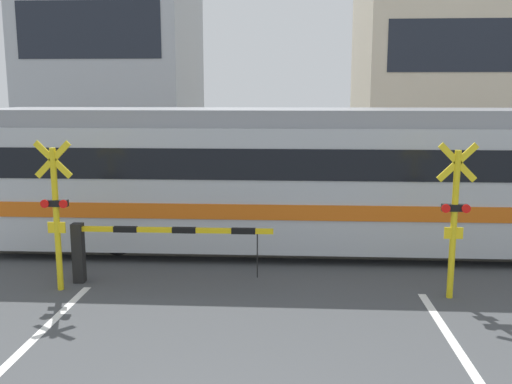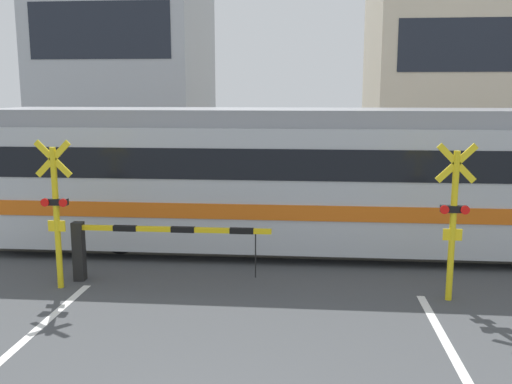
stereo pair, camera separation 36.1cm
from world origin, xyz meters
name	(u,v)px [view 2 (the right image)]	position (x,y,z in m)	size (l,w,h in m)	color
rail_track_near	(259,255)	(0.00, 8.00, 0.04)	(50.00, 0.10, 0.08)	#5B564C
rail_track_far	(264,239)	(0.00, 9.43, 0.04)	(50.00, 0.10, 0.08)	#5B564C
commuter_train	(344,176)	(1.84, 8.72, 1.72)	(16.04, 2.77, 3.21)	#B7BCC1
crossing_barrier_near	(127,241)	(-2.36, 6.13, 0.80)	(3.78, 0.20, 1.14)	black
crossing_barrier_far	(356,195)	(2.36, 11.39, 0.80)	(3.78, 0.20, 1.14)	black
crossing_signal_left	(56,208)	(-3.51, 5.70, 1.50)	(0.68, 0.15, 2.74)	yellow
crossing_signal_right	(453,216)	(3.51, 5.70, 1.50)	(0.68, 0.15, 2.74)	yellow
pedestrian	(322,181)	(1.46, 13.29, 0.88)	(0.38, 0.22, 1.55)	brown
building_left_of_street	(128,51)	(-6.95, 21.22, 5.35)	(6.58, 7.09, 10.71)	#B2B7BC
building_right_of_street	(457,63)	(7.24, 21.22, 4.77)	(7.16, 7.09, 9.54)	beige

